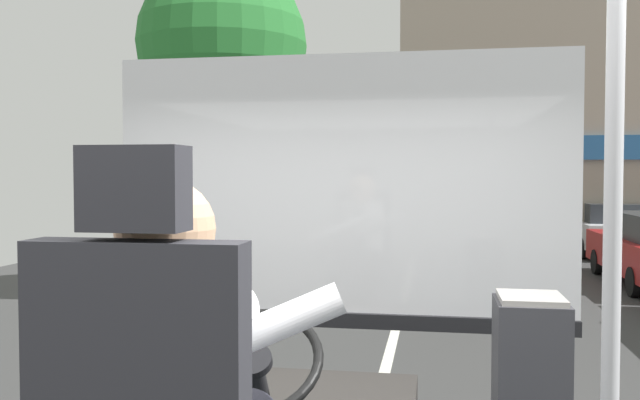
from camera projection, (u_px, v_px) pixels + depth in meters
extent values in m
cube|color=#363636|center=(403.00, 303.00, 10.77)|extent=(18.00, 44.00, 0.05)
cube|color=silver|center=(403.00, 302.00, 10.76)|extent=(0.12, 39.60, 0.00)
cube|color=#28282D|center=(137.00, 395.00, 1.42)|extent=(0.48, 0.10, 0.66)
cube|color=#28282D|center=(135.00, 188.00, 1.40)|extent=(0.22, 0.10, 0.18)
cylinder|color=silver|center=(167.00, 393.00, 1.58)|extent=(0.36, 0.36, 0.57)
cube|color=black|center=(194.00, 345.00, 1.76)|extent=(0.06, 0.01, 0.35)
sphere|color=tan|center=(165.00, 229.00, 1.57)|extent=(0.24, 0.24, 0.24)
cylinder|color=silver|center=(243.00, 338.00, 1.81)|extent=(0.57, 0.21, 0.30)
cylinder|color=silver|center=(166.00, 335.00, 1.85)|extent=(0.57, 0.21, 0.30)
cylinder|color=black|center=(261.00, 398.00, 2.44)|extent=(0.07, 0.28, 0.37)
torus|color=black|center=(253.00, 361.00, 2.32)|extent=(0.50, 0.44, 0.30)
cylinder|color=black|center=(253.00, 361.00, 2.32)|extent=(0.14, 0.13, 0.10)
cylinder|color=#B7B7BC|center=(612.00, 256.00, 1.65)|extent=(0.04, 0.04, 2.20)
cube|color=#9E9993|center=(531.00, 298.00, 2.35)|extent=(0.22, 0.25, 0.02)
cube|color=silver|center=(340.00, 184.00, 3.62)|extent=(2.50, 0.01, 1.40)
cube|color=black|center=(340.00, 319.00, 3.65)|extent=(2.50, 0.08, 0.08)
cylinder|color=#4C3828|center=(223.00, 198.00, 11.41)|extent=(0.32, 0.32, 3.31)
sphere|color=#26702D|center=(222.00, 45.00, 11.30)|extent=(2.87, 2.87, 2.87)
cube|color=gray|center=(577.00, 125.00, 19.17)|extent=(9.83, 5.43, 6.91)
cube|color=#235184|center=(600.00, 147.00, 16.47)|extent=(9.43, 0.12, 0.60)
cylinder|color=black|center=(597.00, 262.00, 13.74)|extent=(0.14, 0.50, 0.50)
cylinder|color=black|center=(633.00, 282.00, 11.18)|extent=(0.14, 0.50, 0.50)
cube|color=silver|center=(607.00, 232.00, 17.20)|extent=(1.72, 3.90, 0.61)
cube|color=#282D33|center=(610.00, 212.00, 16.95)|extent=(1.41, 2.15, 0.47)
cylinder|color=black|center=(628.00, 240.00, 18.26)|extent=(0.14, 0.50, 0.50)
cylinder|color=black|center=(565.00, 239.00, 18.54)|extent=(0.14, 0.50, 0.50)
cylinder|color=black|center=(584.00, 249.00, 16.16)|extent=(0.14, 0.50, 0.50)
cube|color=navy|center=(556.00, 218.00, 23.81)|extent=(1.82, 3.96, 0.55)
cube|color=#282D33|center=(557.00, 204.00, 23.56)|extent=(1.49, 2.18, 0.42)
cylinder|color=black|center=(574.00, 223.00, 24.88)|extent=(0.14, 0.45, 0.45)
cylinder|color=black|center=(526.00, 222.00, 25.18)|extent=(0.14, 0.45, 0.45)
cylinder|color=black|center=(589.00, 228.00, 22.47)|extent=(0.14, 0.45, 0.45)
cylinder|color=black|center=(535.00, 228.00, 22.76)|extent=(0.14, 0.45, 0.45)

